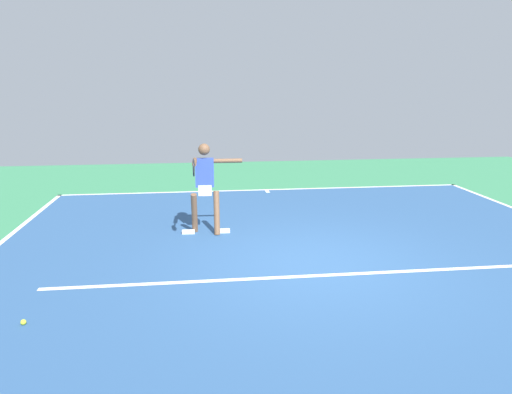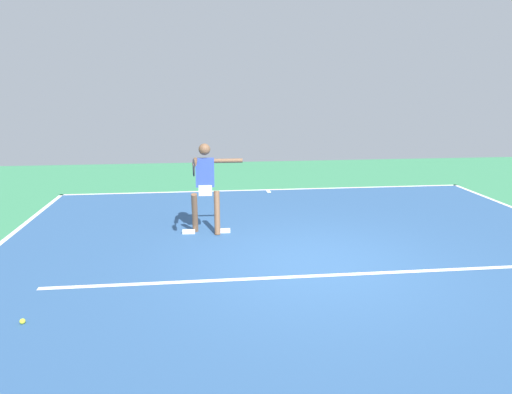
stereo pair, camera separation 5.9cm
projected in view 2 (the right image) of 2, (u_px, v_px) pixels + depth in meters
name	position (u px, v px, depth m)	size (l,w,h in m)	color
ground_plane	(316.00, 264.00, 7.48)	(20.82, 20.82, 0.00)	#388456
court_surface	(316.00, 264.00, 7.48)	(10.84, 11.13, 0.00)	#2D5484
court_line_baseline_near	(268.00, 190.00, 12.81)	(10.84, 0.10, 0.01)	white
court_line_service	(323.00, 275.00, 7.03)	(8.13, 0.10, 0.01)	white
court_line_centre_mark	(269.00, 191.00, 12.61)	(0.10, 0.30, 0.01)	white
tennis_player	(205.00, 183.00, 8.80)	(1.15, 1.21, 1.73)	brown
tennis_ball_near_service_line	(22.00, 321.00, 5.60)	(0.07, 0.07, 0.07)	#CCE033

